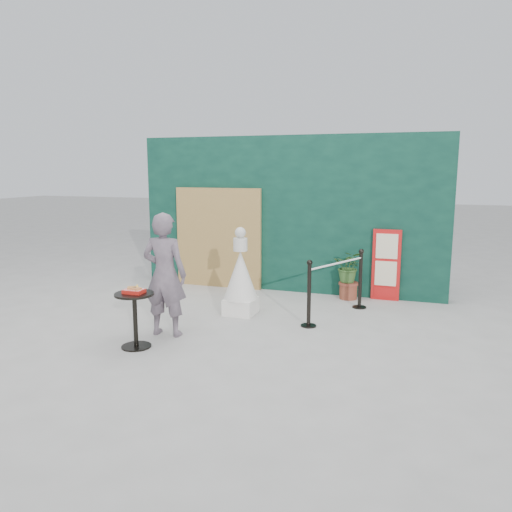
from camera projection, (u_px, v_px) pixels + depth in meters
name	position (u px, v px, depth m)	size (l,w,h in m)	color
ground	(228.00, 340.00, 7.02)	(60.00, 60.00, 0.00)	#ADAAA5
back_wall	(288.00, 214.00, 9.69)	(6.00, 0.30, 3.00)	#092C24
bamboo_fence	(218.00, 238.00, 10.03)	(1.80, 0.08, 2.00)	tan
woman	(165.00, 275.00, 7.09)	(0.65, 0.43, 1.78)	slate
menu_board	(386.00, 265.00, 9.05)	(0.50, 0.07, 1.30)	red
statue	(241.00, 279.00, 8.18)	(0.56, 0.56, 1.45)	white
cafe_table	(135.00, 311.00, 6.65)	(0.52, 0.52, 0.75)	black
food_basket	(134.00, 290.00, 6.60)	(0.26, 0.19, 0.11)	red
planter	(349.00, 271.00, 9.15)	(0.53, 0.46, 0.90)	brown
stanchion_barrier	(336.00, 287.00, 8.05)	(0.84, 1.54, 1.03)	black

